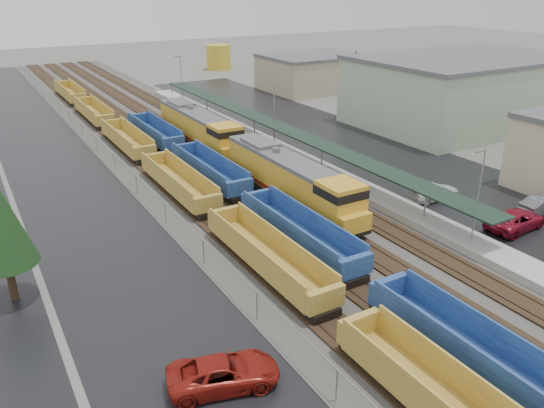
{
  "coord_description": "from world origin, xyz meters",
  "views": [
    {
      "loc": [
        -22.47,
        -3.86,
        19.19
      ],
      "look_at": [
        -1.83,
        31.23,
        2.0
      ],
      "focal_mm": 35.0,
      "sensor_mm": 36.0,
      "label": 1
    }
  ],
  "objects_px": {
    "locomotive_trail": "(200,129)",
    "storage_tank": "(218,57)",
    "parked_car_west_c": "(224,373)",
    "locomotive_lead": "(292,180)",
    "parked_car_east_b": "(516,220)",
    "parked_car_east_e": "(544,205)",
    "well_string_yellow": "(178,183)",
    "well_string_blue": "(299,233)",
    "parked_car_east_c": "(433,192)"
  },
  "relations": [
    {
      "from": "storage_tank",
      "to": "parked_car_east_c",
      "type": "relative_size",
      "value": 1.02
    },
    {
      "from": "well_string_yellow",
      "to": "well_string_blue",
      "type": "xyz_separation_m",
      "value": [
        4.0,
        -15.15,
        0.02
      ]
    },
    {
      "from": "locomotive_trail",
      "to": "parked_car_west_c",
      "type": "relative_size",
      "value": 3.55
    },
    {
      "from": "well_string_yellow",
      "to": "storage_tank",
      "type": "height_order",
      "value": "storage_tank"
    },
    {
      "from": "well_string_yellow",
      "to": "parked_car_east_b",
      "type": "height_order",
      "value": "well_string_yellow"
    },
    {
      "from": "locomotive_trail",
      "to": "well_string_yellow",
      "type": "relative_size",
      "value": 0.17
    },
    {
      "from": "well_string_blue",
      "to": "parked_car_east_b",
      "type": "distance_m",
      "value": 18.49
    },
    {
      "from": "parked_car_east_b",
      "to": "parked_car_east_e",
      "type": "distance_m",
      "value": 5.19
    },
    {
      "from": "well_string_blue",
      "to": "parked_car_east_e",
      "type": "bearing_deg",
      "value": -13.79
    },
    {
      "from": "locomotive_trail",
      "to": "parked_car_west_c",
      "type": "distance_m",
      "value": 42.39
    },
    {
      "from": "parked_car_east_c",
      "to": "parked_car_east_e",
      "type": "bearing_deg",
      "value": -136.19
    },
    {
      "from": "parked_car_west_c",
      "to": "locomotive_lead",
      "type": "bearing_deg",
      "value": -25.39
    },
    {
      "from": "parked_car_west_c",
      "to": "well_string_blue",
      "type": "bearing_deg",
      "value": -31.74
    },
    {
      "from": "storage_tank",
      "to": "parked_car_east_e",
      "type": "distance_m",
      "value": 90.99
    },
    {
      "from": "parked_car_west_c",
      "to": "parked_car_east_b",
      "type": "bearing_deg",
      "value": -65.93
    },
    {
      "from": "well_string_yellow",
      "to": "locomotive_trail",
      "type": "bearing_deg",
      "value": 58.86
    },
    {
      "from": "well_string_yellow",
      "to": "storage_tank",
      "type": "xyz_separation_m",
      "value": [
        37.01,
        69.7,
        1.6
      ]
    },
    {
      "from": "well_string_blue",
      "to": "parked_car_east_e",
      "type": "xyz_separation_m",
      "value": [
        22.45,
        -5.51,
        -0.42
      ]
    },
    {
      "from": "well_string_blue",
      "to": "storage_tank",
      "type": "xyz_separation_m",
      "value": [
        33.01,
        84.85,
        1.58
      ]
    },
    {
      "from": "locomotive_lead",
      "to": "parked_car_west_c",
      "type": "height_order",
      "value": "locomotive_lead"
    },
    {
      "from": "well_string_blue",
      "to": "parked_car_west_c",
      "type": "height_order",
      "value": "well_string_blue"
    },
    {
      "from": "parked_car_east_c",
      "to": "parked_car_east_e",
      "type": "relative_size",
      "value": 1.14
    },
    {
      "from": "locomotive_lead",
      "to": "well_string_yellow",
      "type": "xyz_separation_m",
      "value": [
        -8.0,
        7.76,
        -1.28
      ]
    },
    {
      "from": "locomotive_lead",
      "to": "parked_car_east_c",
      "type": "xyz_separation_m",
      "value": [
        12.33,
        -5.64,
        -1.67
      ]
    },
    {
      "from": "locomotive_trail",
      "to": "parked_car_east_c",
      "type": "height_order",
      "value": "locomotive_trail"
    },
    {
      "from": "locomotive_lead",
      "to": "storage_tank",
      "type": "relative_size",
      "value": 3.67
    },
    {
      "from": "storage_tank",
      "to": "well_string_yellow",
      "type": "bearing_deg",
      "value": -117.97
    },
    {
      "from": "well_string_blue",
      "to": "parked_car_east_c",
      "type": "bearing_deg",
      "value": 6.1
    },
    {
      "from": "well_string_yellow",
      "to": "parked_car_west_c",
      "type": "xyz_separation_m",
      "value": [
        -7.72,
        -26.09,
        -0.38
      ]
    },
    {
      "from": "locomotive_trail",
      "to": "locomotive_lead",
      "type": "bearing_deg",
      "value": -90.0
    },
    {
      "from": "parked_car_east_c",
      "to": "well_string_blue",
      "type": "bearing_deg",
      "value": 99.8
    },
    {
      "from": "locomotive_trail",
      "to": "well_string_blue",
      "type": "relative_size",
      "value": 0.25
    },
    {
      "from": "locomotive_trail",
      "to": "well_string_blue",
      "type": "bearing_deg",
      "value": -98.02
    },
    {
      "from": "well_string_blue",
      "to": "locomotive_trail",
      "type": "bearing_deg",
      "value": 81.98
    },
    {
      "from": "locomotive_lead",
      "to": "parked_car_east_c",
      "type": "distance_m",
      "value": 13.67
    },
    {
      "from": "locomotive_lead",
      "to": "parked_car_east_c",
      "type": "bearing_deg",
      "value": -24.58
    },
    {
      "from": "parked_car_east_b",
      "to": "parked_car_east_e",
      "type": "xyz_separation_m",
      "value": [
        5.11,
        0.91,
        -0.02
      ]
    },
    {
      "from": "parked_car_east_b",
      "to": "parked_car_east_c",
      "type": "bearing_deg",
      "value": 2.83
    },
    {
      "from": "locomotive_trail",
      "to": "storage_tank",
      "type": "bearing_deg",
      "value": 62.8
    },
    {
      "from": "locomotive_trail",
      "to": "parked_car_east_c",
      "type": "relative_size",
      "value": 3.74
    },
    {
      "from": "parked_car_east_b",
      "to": "parked_car_east_c",
      "type": "xyz_separation_m",
      "value": [
        -1.0,
        8.17,
        -0.02
      ]
    },
    {
      "from": "locomotive_lead",
      "to": "well_string_blue",
      "type": "relative_size",
      "value": 0.25
    },
    {
      "from": "locomotive_trail",
      "to": "well_string_blue",
      "type": "xyz_separation_m",
      "value": [
        -4.0,
        -28.39,
        -1.25
      ]
    },
    {
      "from": "well_string_yellow",
      "to": "storage_tank",
      "type": "relative_size",
      "value": 21.13
    },
    {
      "from": "well_string_blue",
      "to": "storage_tank",
      "type": "relative_size",
      "value": 14.74
    },
    {
      "from": "well_string_yellow",
      "to": "parked_car_east_b",
      "type": "relative_size",
      "value": 20.15
    },
    {
      "from": "locomotive_lead",
      "to": "parked_car_east_b",
      "type": "height_order",
      "value": "locomotive_lead"
    },
    {
      "from": "well_string_blue",
      "to": "parked_car_east_c",
      "type": "relative_size",
      "value": 15.02
    },
    {
      "from": "parked_car_east_b",
      "to": "well_string_blue",
      "type": "bearing_deg",
      "value": 65.5
    },
    {
      "from": "storage_tank",
      "to": "parked_car_east_b",
      "type": "distance_m",
      "value": 92.63
    }
  ]
}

